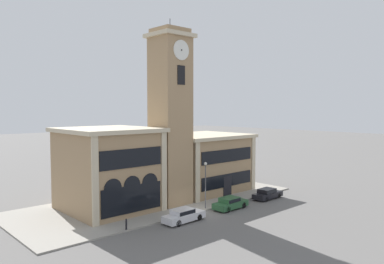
{
  "coord_description": "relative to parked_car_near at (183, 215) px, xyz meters",
  "views": [
    {
      "loc": [
        -28.61,
        -29.58,
        11.69
      ],
      "look_at": [
        1.74,
        3.1,
        8.84
      ],
      "focal_mm": 35.0,
      "sensor_mm": 36.0,
      "label": 1
    }
  ],
  "objects": [
    {
      "name": "ground_plane",
      "position": [
        3.57,
        1.33,
        -0.73
      ],
      "size": [
        300.0,
        300.0,
        0.0
      ],
      "primitive_type": "plane",
      "color": "#605E5B"
    },
    {
      "name": "sidewalk_kerb",
      "position": [
        3.57,
        8.74,
        -0.66
      ],
      "size": [
        35.85,
        14.83,
        0.15
      ],
      "color": "gray",
      "rests_on": "ground_plane"
    },
    {
      "name": "clock_tower",
      "position": [
        3.58,
        6.37,
        9.86
      ],
      "size": [
        4.61,
        4.61,
        22.25
      ],
      "color": "#9E7F5B",
      "rests_on": "ground_plane"
    },
    {
      "name": "town_hall_left_wing",
      "position": [
        -3.29,
        9.25,
        4.02
      ],
      "size": [
        9.91,
        10.43,
        9.46
      ],
      "color": "#9E7F5B",
      "rests_on": "ground_plane"
    },
    {
      "name": "town_hall_right_wing",
      "position": [
        11.66,
        9.26,
        3.3
      ],
      "size": [
        12.37,
        10.43,
        8.01
      ],
      "color": "#9E7F5B",
      "rests_on": "ground_plane"
    },
    {
      "name": "parked_car_near",
      "position": [
        0.0,
        0.0,
        0.0
      ],
      "size": [
        4.72,
        1.83,
        1.4
      ],
      "rotation": [
        0.0,
        0.0,
        0.02
      ],
      "color": "silver",
      "rests_on": "ground_plane"
    },
    {
      "name": "parked_car_mid",
      "position": [
        7.24,
        0.0,
        0.0
      ],
      "size": [
        4.54,
        1.9,
        1.4
      ],
      "rotation": [
        0.0,
        0.0,
        0.02
      ],
      "color": "#285633",
      "rests_on": "ground_plane"
    },
    {
      "name": "parked_car_far",
      "position": [
        14.48,
        -0.0,
        -0.04
      ],
      "size": [
        4.54,
        1.83,
        1.34
      ],
      "rotation": [
        0.0,
        0.0,
        0.02
      ],
      "color": "black",
      "rests_on": "ground_plane"
    },
    {
      "name": "street_lamp",
      "position": [
        5.01,
        1.82,
        2.97
      ],
      "size": [
        0.36,
        0.36,
        5.37
      ],
      "color": "#4C4C51",
      "rests_on": "sidewalk_kerb"
    },
    {
      "name": "bollard",
      "position": [
        -5.89,
        1.56,
        -0.07
      ],
      "size": [
        0.18,
        0.18,
        1.06
      ],
      "color": "black",
      "rests_on": "sidewalk_kerb"
    }
  ]
}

